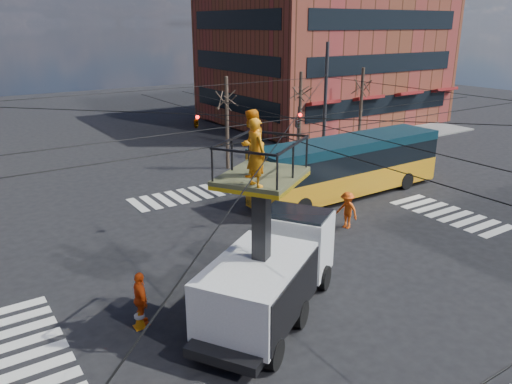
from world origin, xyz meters
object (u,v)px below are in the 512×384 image
at_px(utility_truck, 271,253).
at_px(traffic_cone, 140,318).
at_px(city_bus, 348,165).
at_px(worker_ground, 141,299).
at_px(flagger, 347,210).

height_order(utility_truck, traffic_cone, utility_truck).
bearing_deg(city_bus, traffic_cone, -158.35).
height_order(worker_ground, flagger, worker_ground).
bearing_deg(city_bus, flagger, -134.02).
bearing_deg(traffic_cone, utility_truck, -21.69).
distance_m(utility_truck, traffic_cone, 4.64).
xyz_separation_m(worker_ground, flagger, (11.00, 2.32, -0.03)).
bearing_deg(utility_truck, worker_ground, 124.18).
bearing_deg(city_bus, utility_truck, -145.14).
bearing_deg(traffic_cone, flagger, 12.18).
bearing_deg(worker_ground, utility_truck, -110.02).
distance_m(utility_truck, worker_ground, 4.35).
height_order(traffic_cone, flagger, flagger).
bearing_deg(flagger, worker_ground, -87.08).
bearing_deg(worker_ground, flagger, -74.79).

